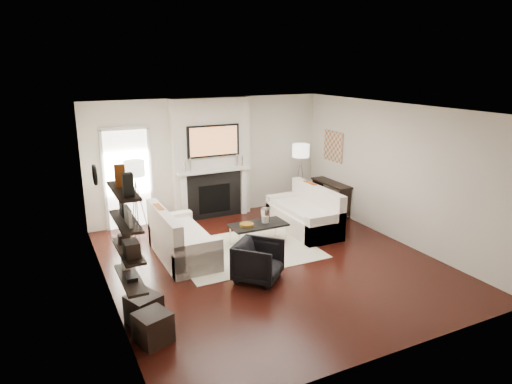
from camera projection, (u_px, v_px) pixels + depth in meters
name	position (u px, v px, depth m)	size (l,w,h in m)	color
room_envelope	(272.00, 189.00, 7.76)	(6.00, 6.00, 6.00)	black
chimney_breast	(211.00, 159.00, 10.24)	(1.80, 0.25, 2.70)	silver
fireplace_surround	(214.00, 196.00, 10.35)	(1.30, 0.02, 1.04)	black
firebox	(215.00, 199.00, 10.37)	(0.75, 0.02, 0.65)	black
mantel_pilaster_l	(184.00, 199.00, 10.01)	(0.12, 0.08, 1.10)	white
mantel_pilaster_r	(244.00, 191.00, 10.62)	(0.12, 0.08, 1.10)	white
mantel_shelf	(215.00, 170.00, 10.15)	(1.70, 0.18, 0.07)	white
tv_body	(213.00, 141.00, 9.99)	(1.20, 0.06, 0.70)	black
tv_screen	(214.00, 141.00, 9.96)	(1.10, 0.01, 0.62)	#BF723F
candlestick_l_tall	(190.00, 165.00, 9.87)	(0.04, 0.04, 0.30)	silver
candlestick_l_short	(185.00, 166.00, 9.82)	(0.04, 0.04, 0.24)	silver
candlestick_r_tall	(237.00, 160.00, 10.34)	(0.04, 0.04, 0.30)	silver
candlestick_r_short	(242.00, 161.00, 10.40)	(0.04, 0.04, 0.24)	silver
hallway_panel	(128.00, 180.00, 9.63)	(0.90, 0.02, 2.10)	white
door_trim_l	(104.00, 182.00, 9.41)	(0.06, 0.06, 2.16)	white
door_trim_r	(151.00, 177.00, 9.82)	(0.06, 0.06, 2.16)	white
door_trim_top	(124.00, 129.00, 9.32)	(1.02, 0.06, 0.06)	white
rug	(245.00, 250.00, 8.63)	(2.60, 2.00, 0.01)	beige
loveseat_left_base	(183.00, 247.00, 8.28)	(0.85, 1.80, 0.42)	white
loveseat_left_back	(164.00, 233.00, 8.05)	(0.18, 1.80, 0.80)	white
loveseat_left_arm_n	(198.00, 258.00, 7.56)	(0.85, 0.18, 0.60)	white
loveseat_left_arm_s	(171.00, 228.00, 8.95)	(0.85, 0.18, 0.60)	white
loveseat_left_cushion	(186.00, 233.00, 8.23)	(0.63, 1.44, 0.10)	white
pillow_left_orange	(159.00, 217.00, 8.25)	(0.10, 0.42, 0.42)	#964312
pillow_left_charcoal	(169.00, 228.00, 7.74)	(0.10, 0.40, 0.40)	black
loveseat_right_base	(303.00, 221.00, 9.62)	(0.85, 1.80, 0.42)	white
loveseat_right_back	(317.00, 205.00, 9.68)	(0.18, 1.80, 0.80)	white
loveseat_right_arm_n	(325.00, 229.00, 8.90)	(0.85, 0.18, 0.60)	white
loveseat_right_arm_s	(284.00, 207.00, 10.30)	(0.85, 0.18, 0.60)	white
loveseat_right_cushion	(302.00, 210.00, 9.53)	(0.63, 1.44, 0.10)	white
pillow_right_orange	(310.00, 192.00, 9.88)	(0.10, 0.42, 0.42)	#964312
pillow_right_charcoal	(326.00, 200.00, 9.37)	(0.10, 0.40, 0.40)	black
coffee_table	(258.00, 225.00, 8.83)	(1.10, 0.55, 0.04)	black
coffee_leg_nw	(240.00, 243.00, 8.49)	(0.02, 0.02, 0.38)	silver
coffee_leg_ne	(286.00, 235.00, 8.91)	(0.02, 0.02, 0.38)	silver
coffee_leg_sw	(230.00, 235.00, 8.87)	(0.02, 0.02, 0.38)	silver
coffee_leg_se	(275.00, 228.00, 9.29)	(0.02, 0.02, 0.38)	silver
hurricane_glass	(265.00, 216.00, 8.85)	(0.18, 0.18, 0.31)	white
hurricane_candle	(265.00, 219.00, 8.87)	(0.09, 0.09, 0.14)	white
copper_bowl	(247.00, 225.00, 8.71)	(0.27, 0.27, 0.04)	#AC731C
armchair	(258.00, 259.00, 7.39)	(0.70, 0.65, 0.72)	black
lamp_left_post	(137.00, 210.00, 9.08)	(0.02, 0.02, 1.20)	silver
lamp_left_shade	(134.00, 168.00, 8.85)	(0.40, 0.40, 0.30)	white
lamp_left_leg_a	(143.00, 209.00, 9.13)	(0.02, 0.02, 1.25)	silver
lamp_left_leg_b	(133.00, 209.00, 9.14)	(0.02, 0.02, 1.25)	silver
lamp_left_leg_c	(136.00, 212.00, 8.98)	(0.02, 0.02, 1.25)	silver
lamp_right_post	(300.00, 186.00, 10.90)	(0.02, 0.02, 1.20)	silver
lamp_right_shade	(301.00, 151.00, 10.66)	(0.40, 0.40, 0.30)	white
lamp_right_leg_a	(304.00, 185.00, 10.94)	(0.02, 0.02, 1.25)	silver
lamp_right_leg_b	(296.00, 185.00, 10.95)	(0.02, 0.02, 1.25)	silver
lamp_right_leg_c	(300.00, 187.00, 10.79)	(0.02, 0.02, 1.25)	silver
console_top	(331.00, 183.00, 10.62)	(0.35, 1.20, 0.04)	black
console_leg_n	(345.00, 205.00, 10.24)	(0.30, 0.04, 0.71)	black
console_leg_s	(317.00, 193.00, 11.19)	(0.30, 0.04, 0.71)	black
wall_art	(333.00, 146.00, 10.64)	(0.03, 0.70, 0.70)	#AB7F55
shelf_bottom	(131.00, 279.00, 5.96)	(0.25, 1.00, 0.04)	black
shelf_lower	(128.00, 251.00, 5.85)	(0.25, 1.00, 0.04)	black
shelf_upper	(126.00, 221.00, 5.74)	(0.25, 1.00, 0.04)	black
shelf_top	(123.00, 191.00, 5.63)	(0.25, 1.00, 0.04)	black
decor_magfile_a	(128.00, 185.00, 5.29)	(0.12, 0.10, 0.28)	black
decor_magfile_b	(120.00, 176.00, 5.72)	(0.12, 0.10, 0.28)	#964312
decor_frame_a	(128.00, 216.00, 5.54)	(0.04, 0.30, 0.22)	white
decor_frame_b	(122.00, 209.00, 5.88)	(0.04, 0.22, 0.18)	black
decor_wine_rack	(131.00, 249.00, 5.61)	(0.18, 0.25, 0.20)	black
decor_box_small	(124.00, 239.00, 6.04)	(0.15, 0.12, 0.12)	black
decor_books	(131.00, 278.00, 5.90)	(0.14, 0.20, 0.05)	black
decor_box_tall	(125.00, 263.00, 6.19)	(0.10, 0.10, 0.18)	white
clock_rim	(95.00, 175.00, 7.28)	(0.34, 0.34, 0.04)	black
clock_face	(96.00, 175.00, 7.29)	(0.29, 0.29, 0.01)	white
ottoman_near	(144.00, 309.00, 6.19)	(0.40, 0.40, 0.40)	black
ottoman_far	(153.00, 328.00, 5.76)	(0.40, 0.40, 0.40)	black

